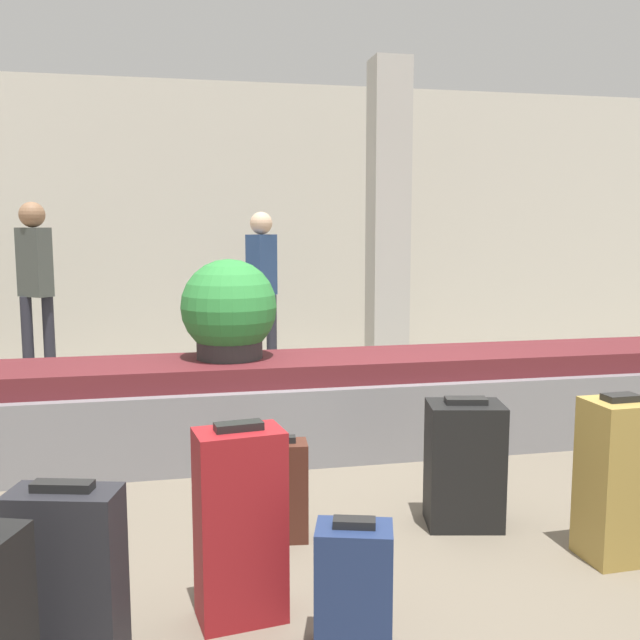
% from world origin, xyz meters
% --- Properties ---
extents(ground_plane, '(18.00, 18.00, 0.00)m').
position_xyz_m(ground_plane, '(0.00, 0.00, 0.00)').
color(ground_plane, '#6B6051').
extents(back_wall, '(18.00, 0.06, 3.20)m').
position_xyz_m(back_wall, '(0.00, 5.29, 1.60)').
color(back_wall, beige).
rests_on(back_wall, ground_plane).
extents(carousel, '(8.87, 0.84, 0.64)m').
position_xyz_m(carousel, '(0.00, 1.34, 0.31)').
color(carousel, gray).
rests_on(carousel, ground_plane).
extents(pillar, '(0.38, 0.38, 3.20)m').
position_xyz_m(pillar, '(1.23, 3.79, 1.60)').
color(pillar, beige).
rests_on(pillar, ground_plane).
extents(suitcase_1, '(0.29, 0.27, 0.77)m').
position_xyz_m(suitcase_1, '(0.98, -0.55, 0.37)').
color(suitcase_1, '#A3843D').
rests_on(suitcase_1, ground_plane).
extents(suitcase_2, '(0.31, 0.26, 0.50)m').
position_xyz_m(suitcase_2, '(-0.37, -1.00, 0.24)').
color(suitcase_2, navy).
rests_on(suitcase_2, ground_plane).
extents(suitcase_3, '(0.39, 0.26, 0.70)m').
position_xyz_m(suitcase_3, '(-1.34, -0.99, 0.34)').
color(suitcase_3, '#232328').
rests_on(suitcase_3, ground_plane).
extents(suitcase_5, '(0.42, 0.34, 0.67)m').
position_xyz_m(suitcase_5, '(0.45, -0.06, 0.32)').
color(suitcase_5, black).
rests_on(suitcase_5, ground_plane).
extents(suitcase_6, '(0.36, 0.26, 0.78)m').
position_xyz_m(suitcase_6, '(-0.75, -0.71, 0.38)').
color(suitcase_6, maroon).
rests_on(suitcase_6, ground_plane).
extents(suitcase_7, '(0.27, 0.19, 0.52)m').
position_xyz_m(suitcase_7, '(-0.48, -0.04, 0.25)').
color(suitcase_7, '#472319').
rests_on(suitcase_7, ground_plane).
extents(potted_plant_1, '(0.64, 0.64, 0.66)m').
position_xyz_m(potted_plant_1, '(-0.61, 1.41, 0.96)').
color(potted_plant_1, '#2D2D2D').
rests_on(potted_plant_1, carousel).
extents(traveler_0, '(0.35, 0.36, 1.67)m').
position_xyz_m(traveler_0, '(-0.04, 4.11, 1.00)').
color(traveler_0, '#282833').
rests_on(traveler_0, ground_plane).
extents(traveler_1, '(0.36, 0.35, 1.76)m').
position_xyz_m(traveler_1, '(-2.27, 4.02, 1.06)').
color(traveler_1, '#282833').
rests_on(traveler_1, ground_plane).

